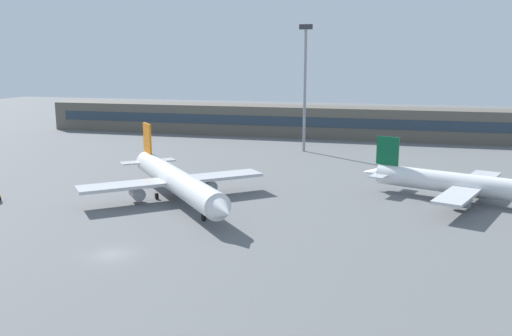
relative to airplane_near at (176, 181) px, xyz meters
The scene contains 5 objects.
ground_plane 15.62m from the airplane_near, 80.08° to the left, with size 400.00×400.00×0.00m, color slate.
terminal_building 81.15m from the airplane_near, 88.14° to the left, with size 156.23×12.13×9.00m.
airplane_near is the anchor object (origin of this frame).
airplane_mid 48.14m from the airplane_near, 12.55° to the left, with size 37.46×26.81×9.61m.
floodlight_tower_west 56.52m from the airplane_near, 77.81° to the left, with size 3.20×0.80×31.06m.
Camera 1 is at (31.88, -53.26, 22.38)m, focal length 37.53 mm.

